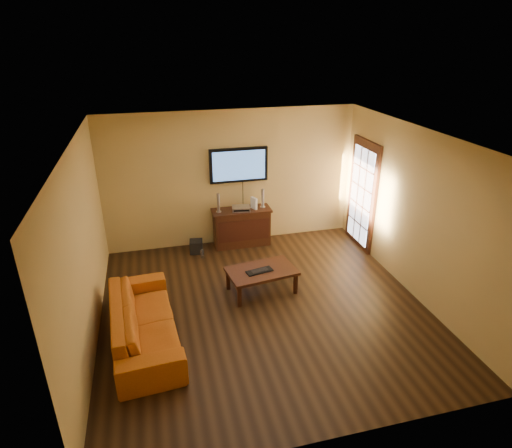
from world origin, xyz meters
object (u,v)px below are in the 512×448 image
object	(u,v)px
sofa	(143,315)
av_receiver	(241,208)
game_console	(254,203)
bottle	(202,254)
coffee_table	(262,272)
speaker_right	(263,199)
media_console	(242,227)
speaker_left	(218,204)
television	(239,165)
keyboard	(259,271)
subwoofer	(196,246)

from	to	relation	value
sofa	av_receiver	size ratio (longest dim) A/B	6.14
sofa	game_console	xyz separation A→B (m)	(2.23, 2.59, 0.46)
bottle	coffee_table	bearing A→B (deg)	-59.67
speaker_right	coffee_table	bearing A→B (deg)	-105.56
media_console	speaker_left	world-z (taller)	speaker_left
television	keyboard	world-z (taller)	television
speaker_left	keyboard	world-z (taller)	speaker_left
coffee_table	speaker_right	world-z (taller)	speaker_right
av_receiver	sofa	bearing A→B (deg)	-119.19
coffee_table	speaker_left	xyz separation A→B (m)	(-0.40, 1.79, 0.58)
media_console	coffee_table	distance (m)	1.80
keyboard	speaker_right	bearing A→B (deg)	73.47
speaker_right	av_receiver	bearing A→B (deg)	-173.44
av_receiver	subwoofer	bearing A→B (deg)	-166.03
sofa	bottle	distance (m)	2.47
sofa	bottle	size ratio (longest dim) A/B	10.62
av_receiver	coffee_table	bearing A→B (deg)	-83.38
media_console	subwoofer	size ratio (longest dim) A/B	4.70
coffee_table	speaker_right	bearing A→B (deg)	74.44
bottle	keyboard	size ratio (longest dim) A/B	0.44
sofa	keyboard	size ratio (longest dim) A/B	4.67
television	media_console	bearing A→B (deg)	-90.00
keyboard	bottle	bearing A→B (deg)	118.03
coffee_table	speaker_left	size ratio (longest dim) A/B	3.14
av_receiver	subwoofer	world-z (taller)	av_receiver
sofa	subwoofer	distance (m)	2.69
av_receiver	bottle	bearing A→B (deg)	-148.12
subwoofer	keyboard	distance (m)	1.94
speaker_right	speaker_left	bearing A→B (deg)	-177.91
game_console	bottle	distance (m)	1.43
sofa	speaker_left	bearing A→B (deg)	-34.63
speaker_left	speaker_right	xyz separation A→B (m)	(0.91, 0.03, 0.00)
subwoofer	television	bearing A→B (deg)	25.69
game_console	coffee_table	bearing A→B (deg)	-123.01
speaker_right	keyboard	xyz separation A→B (m)	(-0.55, -1.87, -0.52)
keyboard	sofa	bearing A→B (deg)	-157.96
coffee_table	speaker_right	distance (m)	1.98
subwoofer	coffee_table	bearing A→B (deg)	-54.31
speaker_left	av_receiver	distance (m)	0.47
media_console	keyboard	size ratio (longest dim) A/B	2.55
coffee_table	game_console	bearing A→B (deg)	79.98
television	subwoofer	distance (m)	1.81
media_console	sofa	world-z (taller)	sofa
media_console	coffee_table	bearing A→B (deg)	-91.91
av_receiver	keyboard	world-z (taller)	av_receiver
media_console	av_receiver	distance (m)	0.42
television	sofa	bearing A→B (deg)	-125.31
coffee_table	bottle	xyz separation A→B (m)	(-0.81, 1.39, -0.27)
television	av_receiver	distance (m)	0.85
coffee_table	keyboard	distance (m)	0.09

